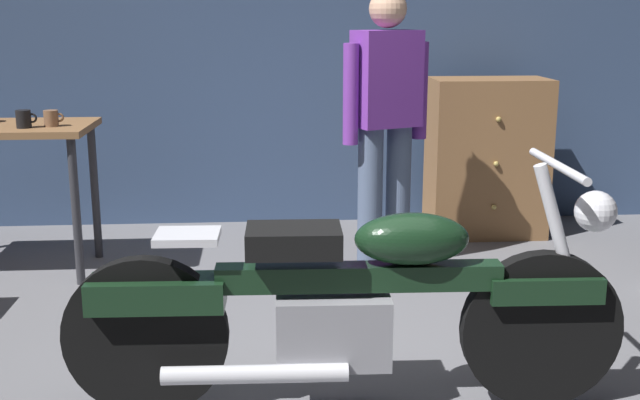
% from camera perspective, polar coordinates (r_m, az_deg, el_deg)
% --- Properties ---
extents(ground_plane, '(12.00, 12.00, 0.00)m').
position_cam_1_polar(ground_plane, '(3.39, 0.59, -13.58)').
color(ground_plane, slate).
extents(back_wall, '(8.00, 0.12, 3.10)m').
position_cam_1_polar(back_wall, '(5.81, -1.70, 13.57)').
color(back_wall, '#384C70').
rests_on(back_wall, ground_plane).
extents(motorcycle, '(2.19, 0.60, 1.00)m').
position_cam_1_polar(motorcycle, '(3.06, 2.21, -7.40)').
color(motorcycle, black).
rests_on(motorcycle, ground_plane).
extents(person_standing, '(0.53, 0.35, 1.67)m').
position_cam_1_polar(person_standing, '(4.70, 4.79, 5.90)').
color(person_standing, slate).
rests_on(person_standing, ground_plane).
extents(wooden_dresser, '(0.80, 0.47, 1.10)m').
position_cam_1_polar(wooden_dresser, '(5.62, 12.01, 3.03)').
color(wooden_dresser, brown).
rests_on(wooden_dresser, ground_plane).
extents(mug_brown_stoneware, '(0.11, 0.08, 0.09)m').
position_cam_1_polar(mug_brown_stoneware, '(4.79, -18.91, 5.63)').
color(mug_brown_stoneware, brown).
rests_on(mug_brown_stoneware, workbench).
extents(mug_black_matte, '(0.12, 0.08, 0.10)m').
position_cam_1_polar(mug_black_matte, '(4.78, -20.70, 5.53)').
color(mug_black_matte, black).
rests_on(mug_black_matte, workbench).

